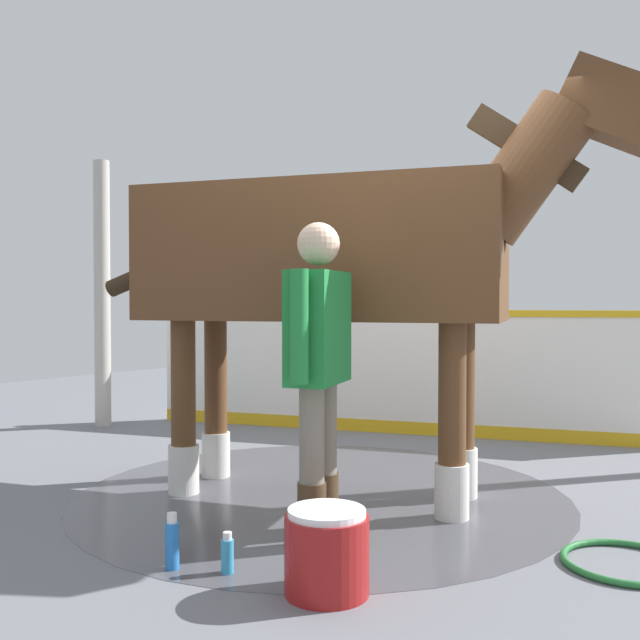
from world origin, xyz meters
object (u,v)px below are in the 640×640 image
Objects in this scene: handler at (318,358)px; hose_coil at (626,562)px; bottle_shampoo at (227,554)px; horse at (339,259)px; wash_bucket at (327,552)px; bottle_spray at (172,543)px.

hose_coil is (-1.38, -0.60, -0.94)m from handler.
bottle_shampoo reaches higher than hose_coil.
bottle_shampoo is at bearing 40.56° from hose_coil.
horse is at bearing -75.34° from bottle_shampoo.
horse is at bearing -55.79° from wash_bucket.
horse is 1.01m from handler.
bottle_spray is at bearing 26.52° from bottle_shampoo.
handler is (-0.41, 0.74, -0.56)m from horse.
bottle_shampoo is at bearing -153.48° from bottle_spray.
bottle_spray is at bearing 38.80° from hose_coil.
horse reaches higher than hose_coil.
horse is 2.04m from bottle_spray.
handler is 4.54× the size of wash_bucket.
handler is at bearing 23.66° from hose_coil.
hose_coil is at bearing -141.20° from bottle_spray.
horse is 18.16× the size of bottle_shampoo.
bottle_spray is (-0.11, 1.48, -1.40)m from horse.
horse is at bearing -80.62° from handler.
bottle_shampoo is 0.72× the size of bottle_spray.
bottle_shampoo is 0.27m from bottle_spray.
handler reaches higher than bottle_shampoo.
bottle_shampoo is 0.32× the size of hose_coil.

